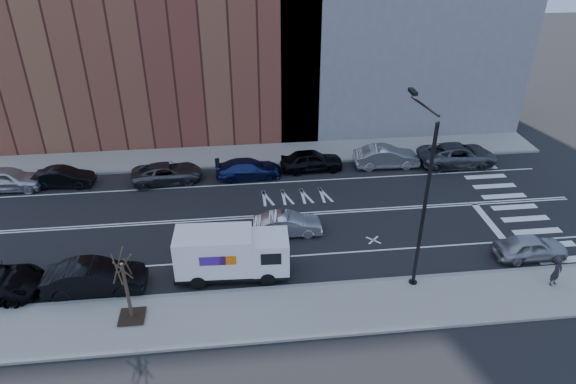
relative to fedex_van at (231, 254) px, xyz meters
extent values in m
plane|color=black|center=(2.24, 5.60, -1.42)|extent=(120.00, 120.00, 0.00)
cube|color=gray|center=(2.24, -3.20, -1.35)|extent=(44.00, 3.60, 0.15)
cube|color=gray|center=(2.24, 14.40, -1.35)|extent=(44.00, 3.60, 0.15)
cube|color=gray|center=(2.24, -1.40, -1.34)|extent=(44.00, 0.25, 0.17)
cube|color=gray|center=(2.24, 12.60, -1.34)|extent=(44.00, 0.25, 0.17)
cylinder|color=black|center=(9.24, -1.80, 3.08)|extent=(0.18, 0.18, 9.00)
cylinder|color=black|center=(9.24, -1.80, -1.32)|extent=(0.44, 0.44, 0.20)
sphere|color=black|center=(9.24, -1.80, 7.53)|extent=(0.20, 0.20, 0.20)
cylinder|color=black|center=(9.24, -0.10, 7.68)|extent=(0.11, 3.49, 0.48)
cube|color=black|center=(9.24, 1.60, 7.78)|extent=(0.25, 0.80, 0.18)
cube|color=#FFF2CC|center=(9.24, 1.60, 7.68)|extent=(0.18, 0.55, 0.03)
cube|color=black|center=(-4.76, -2.80, -1.19)|extent=(1.20, 1.20, 0.04)
cylinder|color=#382B1E|center=(-4.76, -2.80, 0.33)|extent=(0.16, 0.16, 3.20)
cylinder|color=#382B1E|center=(-4.51, -2.80, 1.73)|extent=(0.06, 0.80, 1.44)
cylinder|color=#382B1E|center=(-4.68, -2.56, 1.73)|extent=(0.81, 0.31, 1.19)
cylinder|color=#382B1E|center=(-4.96, -2.65, 1.73)|extent=(0.58, 0.76, 1.50)
cylinder|color=#382B1E|center=(-4.96, -2.95, 1.73)|extent=(0.47, 0.61, 1.37)
cylinder|color=#382B1E|center=(-4.68, -3.04, 1.73)|extent=(0.72, 0.29, 1.13)
cube|color=black|center=(-0.02, 0.00, -1.00)|extent=(5.88, 2.23, 0.28)
cube|color=white|center=(2.04, -0.09, 0.03)|extent=(1.96, 2.09, 1.87)
cube|color=black|center=(2.99, -0.14, 0.31)|extent=(0.14, 1.73, 0.89)
cube|color=black|center=(1.99, -1.11, 0.31)|extent=(1.03, 0.08, 0.65)
cube|color=black|center=(2.08, 0.92, 0.31)|extent=(1.03, 0.08, 0.65)
cube|color=black|center=(2.95, -0.14, -0.91)|extent=(0.23, 1.87, 0.33)
cube|color=white|center=(-0.86, 0.04, 0.21)|extent=(4.01, 2.23, 2.15)
cube|color=#47198C|center=(-0.91, -1.01, 0.35)|extent=(1.31, 0.08, 0.51)
cube|color=orange|center=(-0.16, -1.04, 0.35)|extent=(0.84, 0.06, 0.51)
cube|color=#47198C|center=(-0.81, 1.08, 0.35)|extent=(1.31, 0.08, 0.51)
cube|color=orange|center=(-0.06, 1.05, 0.35)|extent=(0.84, 0.06, 0.51)
cylinder|color=black|center=(1.81, -1.02, -1.03)|extent=(0.80, 0.30, 0.78)
cylinder|color=black|center=(1.89, 0.85, -1.03)|extent=(0.80, 0.30, 0.78)
cylinder|color=black|center=(-1.74, -0.86, -1.03)|extent=(0.80, 0.30, 0.78)
cylinder|color=black|center=(-1.65, 1.01, -1.03)|extent=(0.80, 0.30, 0.78)
imported|color=silver|center=(-14.95, 11.01, -0.63)|extent=(4.74, 2.09, 1.59)
imported|color=black|center=(-11.34, 11.08, -0.76)|extent=(4.11, 1.70, 1.32)
imported|color=#48494F|center=(-4.31, 10.92, -0.75)|extent=(5.07, 2.79, 1.34)
imported|color=navy|center=(1.37, 10.93, -0.75)|extent=(4.75, 2.12, 1.35)
imported|color=black|center=(5.99, 11.55, -0.65)|extent=(4.60, 2.05, 1.54)
imported|color=#9F9FA3|center=(11.56, 11.48, -0.64)|extent=(4.79, 1.74, 1.57)
imported|color=#505458|center=(16.90, 11.20, -0.62)|extent=(5.80, 2.68, 1.61)
imported|color=silver|center=(3.32, 3.55, -0.76)|extent=(4.05, 1.47, 1.33)
imported|color=black|center=(-6.84, -0.44, -0.60)|extent=(4.98, 1.76, 1.64)
imported|color=#A7A7AB|center=(16.37, -0.25, -0.74)|extent=(4.05, 1.70, 1.37)
imported|color=#242127|center=(16.33, -2.73, -0.47)|extent=(0.68, 0.58, 1.60)
camera|label=1|loc=(0.55, -21.54, 15.94)|focal=32.00mm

